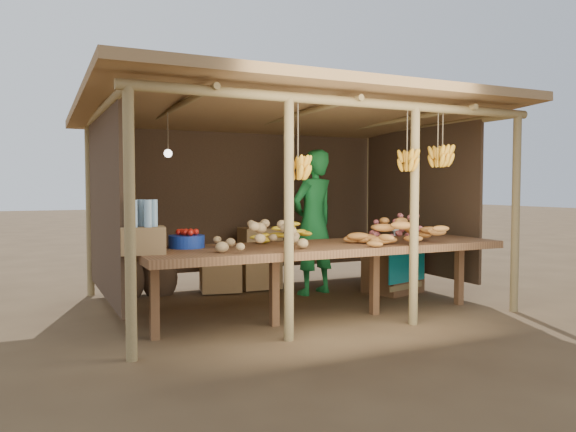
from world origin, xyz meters
name	(u,v)px	position (x,y,z in m)	size (l,w,h in m)	color
ground	(288,303)	(0.00, 0.00, 0.00)	(60.00, 60.00, 0.00)	brown
stall_structure	(289,143)	(0.02, 0.01, 1.92)	(4.70, 3.50, 2.43)	olive
counter	(327,250)	(0.00, -0.95, 0.74)	(3.90, 1.05, 0.80)	brown
potato_heap	(264,230)	(-0.76, -1.07, 0.98)	(0.97, 0.58, 0.37)	tan
sweet_potato_heap	(403,227)	(0.77, -1.24, 0.98)	(1.01, 0.60, 0.36)	#AD6B2C
onion_heap	(398,225)	(0.89, -0.97, 0.98)	(0.75, 0.45, 0.35)	#AE5456
banana_pile	(284,226)	(-0.30, -0.53, 0.97)	(0.59, 0.35, 0.35)	yellow
tomato_basin	(187,240)	(-1.41, -0.65, 0.88)	(0.35, 0.35, 0.19)	navy
bottle_box	(143,233)	(-1.90, -0.98, 0.99)	(0.43, 0.36, 0.49)	olive
vendor	(313,222)	(0.54, 0.38, 0.94)	(0.68, 0.45, 1.88)	#1A7530
tarp_crate	(393,266)	(1.55, 0.02, 0.35)	(0.86, 0.79, 0.86)	brown
carton_stack	(247,264)	(-0.15, 0.97, 0.36)	(1.12, 0.47, 0.82)	olive
burlap_sacks	(143,275)	(-1.49, 1.18, 0.27)	(0.88, 0.46, 0.62)	#44301F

